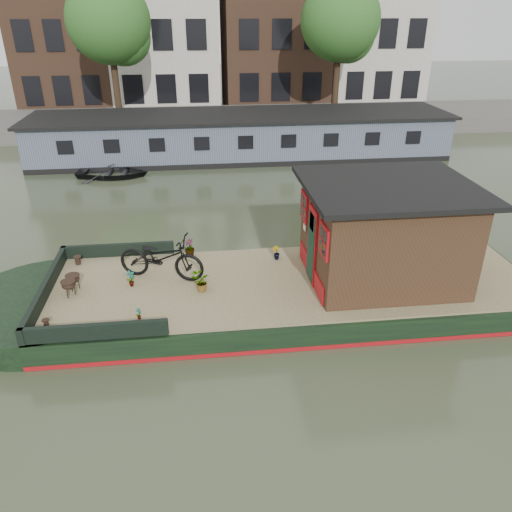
{
  "coord_description": "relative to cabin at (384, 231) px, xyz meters",
  "views": [
    {
      "loc": [
        -2.21,
        -10.64,
        6.75
      ],
      "look_at": [
        -0.89,
        0.5,
        1.13
      ],
      "focal_mm": 35.0,
      "sensor_mm": 36.0,
      "label": 1
    }
  ],
  "objects": [
    {
      "name": "far_houseboat",
      "position": [
        -2.19,
        14.0,
        -0.91
      ],
      "size": [
        20.4,
        4.4,
        2.11
      ],
      "color": "#525C6D",
      "rests_on": "ground"
    },
    {
      "name": "brazier_front",
      "position": [
        -7.55,
        -0.1,
        -1.03
      ],
      "size": [
        0.46,
        0.46,
        0.4
      ],
      "primitive_type": null,
      "rotation": [
        0.0,
        0.0,
        0.31
      ],
      "color": "black",
      "rests_on": "houseboat_deck"
    },
    {
      "name": "bow_bulwark",
      "position": [
        -7.25,
        0.0,
        -1.05
      ],
      "size": [
        3.0,
        4.0,
        0.35
      ],
      "color": "black",
      "rests_on": "houseboat_deck"
    },
    {
      "name": "bicycle",
      "position": [
        -5.43,
        0.53,
        -0.65
      ],
      "size": [
        2.31,
        1.42,
        1.15
      ],
      "primitive_type": "imported",
      "rotation": [
        0.0,
        0.0,
        1.25
      ],
      "color": "black",
      "rests_on": "houseboat_deck"
    },
    {
      "name": "tree_right",
      "position": [
        3.96,
        19.07,
        4.02
      ],
      "size": [
        4.4,
        4.4,
        7.4
      ],
      "color": "#332316",
      "rests_on": "quay"
    },
    {
      "name": "potted_plant_c",
      "position": [
        -4.49,
        -0.24,
        -0.99
      ],
      "size": [
        0.43,
        0.38,
        0.47
      ],
      "primitive_type": "imported",
      "rotation": [
        0.0,
        0.0,
        3.16
      ],
      "color": "maroon",
      "rests_on": "houseboat_deck"
    },
    {
      "name": "bollard_stbd",
      "position": [
        -7.79,
        -1.35,
        -1.14
      ],
      "size": [
        0.16,
        0.16,
        0.18
      ],
      "primitive_type": "cylinder",
      "color": "black",
      "rests_on": "houseboat_deck"
    },
    {
      "name": "potted_plant_a",
      "position": [
        -6.17,
        0.19,
        -1.02
      ],
      "size": [
        0.26,
        0.25,
        0.42
      ],
      "primitive_type": "imported",
      "rotation": [
        0.0,
        0.0,
        0.6
      ],
      "color": "maroon",
      "rests_on": "houseboat_deck"
    },
    {
      "name": "brazier_rear",
      "position": [
        -7.51,
        0.19,
        -1.03
      ],
      "size": [
        0.41,
        0.41,
        0.39
      ],
      "primitive_type": null,
      "rotation": [
        0.0,
        0.0,
        0.12
      ],
      "color": "black",
      "rests_on": "houseboat_deck"
    },
    {
      "name": "bollard_port",
      "position": [
        -7.69,
        1.53,
        -1.11
      ],
      "size": [
        0.21,
        0.21,
        0.23
      ],
      "primitive_type": "cylinder",
      "color": "black",
      "rests_on": "houseboat_deck"
    },
    {
      "name": "quay",
      "position": [
        -2.19,
        20.5,
        -1.43
      ],
      "size": [
        60.0,
        6.0,
        0.9
      ],
      "primitive_type": "cube",
      "color": "#47443F",
      "rests_on": "ground"
    },
    {
      "name": "cabin",
      "position": [
        0.0,
        0.0,
        0.0
      ],
      "size": [
        4.0,
        3.5,
        2.42
      ],
      "color": "black",
      "rests_on": "houseboat_deck"
    },
    {
      "name": "potted_plant_b",
      "position": [
        -2.44,
        1.22,
        -1.05
      ],
      "size": [
        0.26,
        0.25,
        0.37
      ],
      "primitive_type": "imported",
      "rotation": [
        0.0,
        0.0,
        2.42
      ],
      "color": "brown",
      "rests_on": "houseboat_deck"
    },
    {
      "name": "potted_plant_e",
      "position": [
        -5.85,
        -1.3,
        -1.09
      ],
      "size": [
        0.16,
        0.17,
        0.27
      ],
      "primitive_type": "imported",
      "rotation": [
        0.0,
        0.0,
        0.9
      ],
      "color": "brown",
      "rests_on": "houseboat_deck"
    },
    {
      "name": "ground",
      "position": [
        -2.19,
        0.0,
        -1.88
      ],
      "size": [
        120.0,
        120.0,
        0.0
      ],
      "primitive_type": "plane",
      "color": "#2B3622",
      "rests_on": "ground"
    },
    {
      "name": "houseboat_deck",
      "position": [
        -2.19,
        0.0,
        -1.25
      ],
      "size": [
        11.8,
        3.8,
        0.05
      ],
      "primitive_type": "cube",
      "color": "#94875B",
      "rests_on": "houseboat_hull"
    },
    {
      "name": "potted_plant_d",
      "position": [
        -4.75,
        1.7,
        -0.98
      ],
      "size": [
        0.37,
        0.37,
        0.49
      ],
      "primitive_type": "imported",
      "rotation": [
        0.0,
        0.0,
        5.19
      ],
      "color": "maroon",
      "rests_on": "houseboat_deck"
    },
    {
      "name": "dinghy",
      "position": [
        -8.18,
        11.31,
        -1.55
      ],
      "size": [
        3.38,
        2.61,
        0.65
      ],
      "primitive_type": "imported",
      "rotation": [
        0.0,
        0.0,
        1.44
      ],
      "color": "black",
      "rests_on": "ground"
    },
    {
      "name": "houseboat_hull",
      "position": [
        -3.52,
        0.0,
        -1.6
      ],
      "size": [
        14.01,
        4.02,
        0.6
      ],
      "color": "black",
      "rests_on": "ground"
    },
    {
      "name": "tree_left",
      "position": [
        -8.54,
        19.07,
        4.02
      ],
      "size": [
        4.4,
        4.4,
        7.4
      ],
      "color": "#332316",
      "rests_on": "quay"
    }
  ]
}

